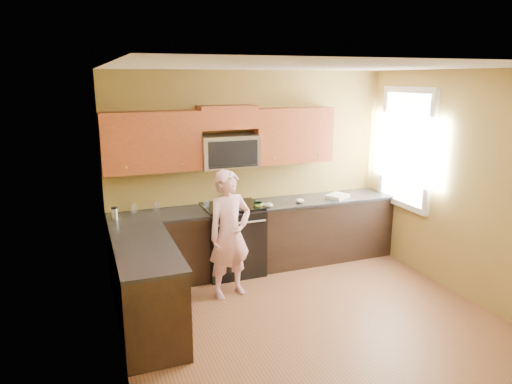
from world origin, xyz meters
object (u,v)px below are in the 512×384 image
travel_mug (115,220)px  microwave (229,167)px  woman (230,234)px  butter_tub (258,207)px  stove (232,239)px  frying_pan (232,211)px

travel_mug → microwave: bearing=6.2°
travel_mug → woman: bearing=-25.7°
microwave → butter_tub: (0.32, -0.25, -0.53)m
stove → woman: (-0.24, -0.64, 0.30)m
microwave → frying_pan: (-0.08, -0.38, -0.50)m
microwave → frying_pan: bearing=-102.5°
woman → frying_pan: size_ratio=3.64×
woman → butter_tub: size_ratio=12.82×
woman → butter_tub: (0.56, 0.52, 0.14)m
stove → butter_tub: (0.32, -0.13, 0.45)m
butter_tub → travel_mug: bearing=177.2°
frying_pan → travel_mug: size_ratio=2.63×
woman → butter_tub: 0.78m
travel_mug → stove: bearing=1.4°
woman → travel_mug: woman is taller
stove → butter_tub: size_ratio=7.80×
microwave → travel_mug: 1.60m
butter_tub → microwave: bearing=142.1°
travel_mug → frying_pan: bearing=-8.8°
microwave → butter_tub: 0.67m
microwave → frying_pan: microwave is taller
frying_pan → travel_mug: travel_mug is taller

